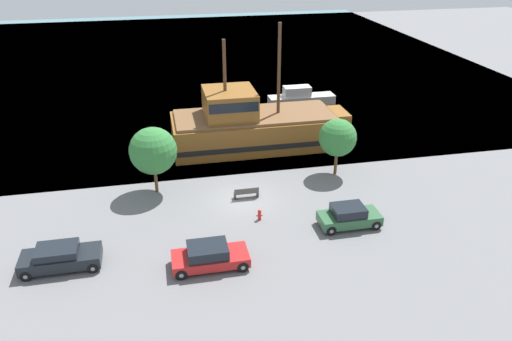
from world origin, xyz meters
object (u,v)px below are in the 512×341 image
parked_car_curb_rear (60,257)px  bench_promenade_east (246,193)px  parked_car_curb_front (209,256)px  parked_car_curb_mid (349,216)px  fire_hydrant (260,214)px  pirate_ship (252,126)px  moored_boat_dockside (300,98)px

parked_car_curb_rear → bench_promenade_east: bearing=26.0°
parked_car_curb_front → parked_car_curb_rear: size_ratio=0.99×
parked_car_curb_mid → fire_hydrant: parked_car_curb_mid is taller
pirate_ship → parked_car_curb_front: bearing=-109.3°
pirate_ship → fire_hydrant: 12.64m
parked_car_curb_mid → bench_promenade_east: parked_car_curb_mid is taller
bench_promenade_east → pirate_ship: bearing=76.1°
bench_promenade_east → moored_boat_dockside: bearing=63.4°
pirate_ship → parked_car_curb_mid: pirate_ship is taller
moored_boat_dockside → parked_car_curb_mid: moored_boat_dockside is taller
pirate_ship → fire_hydrant: bearing=-99.2°
parked_car_curb_mid → pirate_ship: bearing=103.9°
parked_car_curb_front → fire_hydrant: bearing=48.5°
moored_boat_dockside → parked_car_curb_front: moored_boat_dockside is taller
moored_boat_dockside → parked_car_curb_front: bearing=-116.3°
parked_car_curb_front → parked_car_curb_mid: 9.75m
parked_car_curb_front → bench_promenade_east: 8.30m
pirate_ship → fire_hydrant: size_ratio=20.42×
parked_car_curb_rear → bench_promenade_east: size_ratio=2.50×
pirate_ship → parked_car_curb_front: size_ratio=3.54×
pirate_ship → fire_hydrant: pirate_ship is taller
pirate_ship → parked_car_curb_rear: (-14.27, -15.16, -1.21)m
parked_car_curb_rear → fire_hydrant: parked_car_curb_rear is taller
parked_car_curb_front → parked_car_curb_rear: (-8.38, 1.63, -0.01)m
parked_car_curb_mid → bench_promenade_east: bearing=139.3°
moored_boat_dockside → bench_promenade_east: size_ratio=4.08×
parked_car_curb_mid → bench_promenade_east: 7.73m
parked_car_curb_front → parked_car_curb_rear: bearing=169.0°
moored_boat_dockside → parked_car_curb_front: (-13.36, -27.02, -0.04)m
parked_car_curb_rear → parked_car_curb_mid: bearing=2.6°
parked_car_curb_mid → fire_hydrant: 5.89m
pirate_ship → fire_hydrant: (-2.00, -12.39, -1.50)m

